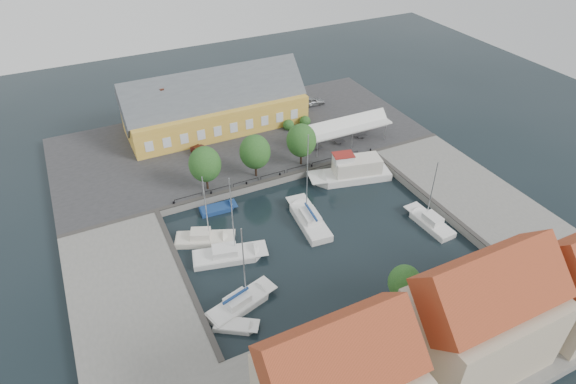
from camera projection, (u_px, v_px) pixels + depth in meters
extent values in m
plane|color=black|center=(309.00, 227.00, 59.26)|extent=(140.00, 140.00, 0.00)
cube|color=#2D2D30|center=(241.00, 140.00, 75.70)|extent=(56.00, 26.00, 1.00)
cube|color=slate|center=(131.00, 295.00, 49.70)|extent=(12.00, 24.00, 1.00)
cube|color=slate|center=(459.00, 187.00, 65.32)|extent=(12.00, 24.00, 1.00)
cube|color=slate|center=(418.00, 357.00, 43.68)|extent=(56.00, 14.00, 1.00)
cube|color=#383533|center=(274.00, 178.00, 66.13)|extent=(56.00, 0.60, 0.12)
cube|color=#383533|center=(184.00, 274.00, 51.39)|extent=(0.60, 24.00, 0.12)
cube|color=#383533|center=(426.00, 195.00, 62.97)|extent=(0.60, 24.00, 0.12)
cylinder|color=black|center=(174.00, 203.00, 61.29)|extent=(0.24, 0.24, 0.40)
cylinder|color=black|center=(211.00, 193.00, 63.07)|extent=(0.24, 0.24, 0.40)
cylinder|color=black|center=(246.00, 183.00, 64.85)|extent=(0.24, 0.24, 0.40)
cylinder|color=black|center=(280.00, 174.00, 66.62)|extent=(0.24, 0.24, 0.40)
cylinder|color=black|center=(312.00, 166.00, 68.40)|extent=(0.24, 0.24, 0.40)
cylinder|color=black|center=(342.00, 158.00, 70.17)|extent=(0.24, 0.24, 0.40)
cylinder|color=black|center=(370.00, 150.00, 71.95)|extent=(0.24, 0.24, 0.40)
cube|color=gold|center=(217.00, 114.00, 77.01)|extent=(28.00, 10.00, 4.50)
cube|color=#474C51|center=(215.00, 94.00, 74.96)|extent=(28.56, 7.60, 7.60)
cube|color=gold|center=(146.00, 114.00, 78.12)|extent=(6.00, 6.00, 3.50)
cube|color=brown|center=(162.00, 92.00, 71.03)|extent=(0.60, 0.60, 1.20)
cube|color=white|center=(347.00, 127.00, 72.61)|extent=(14.00, 4.00, 0.25)
cylinder|color=silver|center=(317.00, 149.00, 69.96)|extent=(0.10, 0.10, 2.70)
cylinder|color=silver|center=(306.00, 138.00, 72.58)|extent=(0.10, 0.10, 2.70)
cylinder|color=silver|center=(352.00, 140.00, 72.09)|extent=(0.10, 0.10, 2.70)
cylinder|color=silver|center=(340.00, 130.00, 74.71)|extent=(0.10, 0.10, 2.70)
cylinder|color=silver|center=(385.00, 131.00, 74.22)|extent=(0.10, 0.10, 2.70)
cylinder|color=silver|center=(372.00, 122.00, 76.84)|extent=(0.10, 0.10, 2.70)
cylinder|color=black|center=(207.00, 182.00, 63.59)|extent=(0.30, 0.30, 2.10)
ellipsoid|color=#1C4D1B|center=(205.00, 164.00, 61.93)|extent=(4.20, 4.20, 4.83)
cylinder|color=black|center=(256.00, 170.00, 66.08)|extent=(0.30, 0.30, 2.10)
ellipsoid|color=#1C4D1B|center=(255.00, 152.00, 64.41)|extent=(4.20, 4.20, 4.83)
cylinder|color=black|center=(301.00, 158.00, 68.56)|extent=(0.30, 0.30, 2.10)
ellipsoid|color=#1C4D1B|center=(301.00, 140.00, 66.90)|extent=(4.20, 4.20, 4.83)
imported|color=#94979B|center=(312.00, 101.00, 84.22)|extent=(4.72, 2.15, 1.57)
imported|color=#511912|center=(202.00, 152.00, 70.44)|extent=(2.72, 4.43, 1.38)
cube|color=white|center=(311.00, 225.00, 59.48)|extent=(3.48, 7.65, 1.50)
cube|color=white|center=(308.00, 215.00, 59.72)|extent=(3.51, 9.12, 0.08)
cube|color=white|center=(310.00, 216.00, 58.89)|extent=(2.17, 3.14, 0.90)
cylinder|color=silver|center=(307.00, 176.00, 56.90)|extent=(0.12, 0.12, 11.13)
cube|color=navy|center=(311.00, 212.00, 58.31)|extent=(0.58, 3.71, 0.22)
cube|color=white|center=(356.00, 177.00, 67.97)|extent=(9.96, 5.57, 1.80)
cube|color=white|center=(348.00, 173.00, 67.21)|extent=(11.77, 5.86, 0.08)
cube|color=silver|center=(357.00, 166.00, 66.80)|extent=(6.98, 4.39, 2.20)
cube|color=white|center=(343.00, 159.00, 65.59)|extent=(2.96, 2.48, 1.20)
cube|color=maroon|center=(343.00, 155.00, 65.21)|extent=(3.21, 2.63, 0.10)
cube|color=white|center=(432.00, 227.00, 59.32)|extent=(2.63, 5.94, 1.30)
cube|color=white|center=(429.00, 219.00, 59.43)|extent=(2.61, 7.09, 0.08)
cube|color=white|center=(433.00, 219.00, 58.75)|extent=(1.70, 2.41, 0.90)
cylinder|color=silver|center=(432.00, 191.00, 57.38)|extent=(0.12, 0.12, 8.13)
cube|color=silver|center=(200.00, 241.00, 57.11)|extent=(6.24, 4.50, 1.30)
cube|color=silver|center=(206.00, 237.00, 56.74)|extent=(7.26, 4.85, 0.08)
cube|color=silver|center=(201.00, 234.00, 56.44)|extent=(2.76, 2.44, 0.90)
cylinder|color=silver|center=(206.00, 208.00, 54.26)|extent=(0.12, 0.12, 8.59)
cube|color=white|center=(224.00, 258.00, 54.77)|extent=(7.34, 4.33, 1.30)
cube|color=white|center=(231.00, 253.00, 54.51)|extent=(8.65, 4.55, 0.08)
cube|color=white|center=(225.00, 251.00, 54.13)|extent=(3.12, 2.49, 0.90)
cylinder|color=silver|center=(232.00, 217.00, 51.63)|extent=(0.12, 0.12, 10.21)
cube|color=white|center=(237.00, 308.00, 48.87)|extent=(6.70, 4.07, 1.30)
cube|color=white|center=(243.00, 300.00, 48.89)|extent=(7.88, 4.33, 0.08)
cube|color=white|center=(237.00, 300.00, 48.28)|extent=(2.87, 2.27, 0.90)
cylinder|color=silver|center=(244.00, 265.00, 46.46)|extent=(0.12, 0.12, 9.24)
cube|color=navy|center=(236.00, 296.00, 47.76)|extent=(3.08, 1.09, 0.22)
cube|color=white|center=(233.00, 327.00, 47.00)|extent=(3.93, 3.37, 0.90)
cube|color=white|center=(237.00, 324.00, 46.67)|extent=(4.50, 3.70, 0.08)
cube|color=navy|center=(215.00, 210.00, 61.95)|extent=(4.00, 2.19, 0.80)
cube|color=navy|center=(219.00, 207.00, 61.84)|extent=(4.76, 2.16, 0.08)
cube|color=#AD4125|center=(341.00, 358.00, 33.54)|extent=(11.33, 6.50, 6.50)
cube|color=brown|center=(307.00, 359.00, 31.60)|extent=(0.70, 0.70, 1.00)
cube|color=brown|center=(370.00, 332.00, 33.41)|extent=(0.60, 0.60, 0.80)
cube|color=#B9A68E|center=(478.00, 328.00, 41.15)|extent=(12.00, 8.00, 7.50)
cube|color=#AD4125|center=(493.00, 287.00, 38.22)|extent=(12.36, 6.50, 6.50)
cube|color=brown|center=(469.00, 285.00, 36.19)|extent=(0.70, 0.70, 1.00)
cube|color=brown|center=(520.00, 264.00, 38.16)|extent=(0.60, 0.60, 0.80)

